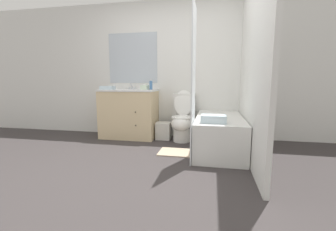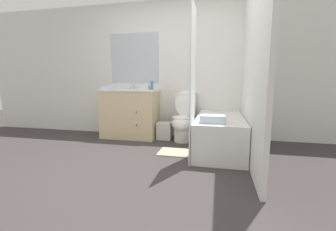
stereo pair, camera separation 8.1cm
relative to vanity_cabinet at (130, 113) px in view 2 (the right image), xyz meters
name	(u,v)px [view 2 (the right image)]	position (x,y,z in m)	size (l,w,h in m)	color
ground_plane	(143,168)	(0.73, -1.44, -0.45)	(14.00, 14.00, 0.00)	#383333
wall_back	(172,70)	(0.73, 0.30, 0.80)	(8.00, 0.06, 2.50)	silver
wall_right	(250,66)	(2.01, -0.58, 0.80)	(0.05, 2.71, 2.50)	silver
vanity_cabinet	(130,113)	(0.00, 0.00, 0.00)	(1.03, 0.58, 0.89)	beige
sink_faucet	(133,87)	(0.00, 0.18, 0.47)	(0.14, 0.12, 0.12)	silver
toilet	(183,119)	(1.01, -0.06, -0.07)	(0.39, 0.67, 0.89)	white
bathtub	(219,133)	(1.63, -0.48, -0.20)	(0.69, 1.51, 0.51)	white
shower_curtain	(192,85)	(1.27, -1.03, 0.53)	(0.01, 0.48, 1.97)	white
wastebasket	(164,131)	(0.66, -0.02, -0.30)	(0.26, 0.22, 0.31)	silver
tissue_box	(146,87)	(0.31, -0.02, 0.48)	(0.12, 0.15, 0.11)	silver
soap_dispenser	(152,85)	(0.42, 0.02, 0.52)	(0.05, 0.05, 0.19)	#4C7AB2
hand_towel_folded	(109,88)	(-0.35, -0.12, 0.47)	(0.24, 0.17, 0.06)	silver
bath_towel_folded	(213,119)	(1.54, -1.00, 0.11)	(0.32, 0.22, 0.10)	silver
bath_mat	(176,152)	(1.01, -0.77, -0.45)	(0.50, 0.39, 0.02)	tan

